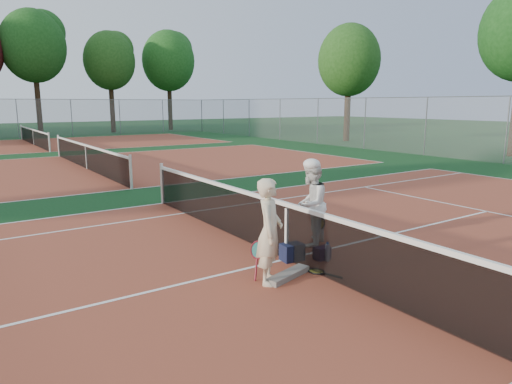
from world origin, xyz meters
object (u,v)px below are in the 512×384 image
(sports_bag_navy, at_px, (292,252))
(racket_black_held, at_px, (318,231))
(sports_bag_purple, at_px, (322,253))
(racket_red, at_px, (258,260))
(net_main, at_px, (287,231))
(racket_spare, at_px, (316,272))
(player_a, at_px, (270,231))
(player_b, at_px, (311,204))
(water_bottle, at_px, (327,253))

(sports_bag_navy, bearing_deg, racket_black_held, 20.67)
(sports_bag_purple, bearing_deg, racket_red, -176.74)
(net_main, xyz_separation_m, racket_red, (-0.90, -0.43, -0.22))
(net_main, bearing_deg, racket_spare, -88.62)
(racket_red, xyz_separation_m, racket_black_held, (1.86, 0.68, -0.00))
(sports_bag_navy, xyz_separation_m, sports_bag_purple, (0.47, -0.26, -0.04))
(sports_bag_purple, bearing_deg, sports_bag_navy, 151.22)
(racket_red, distance_m, racket_black_held, 1.98)
(player_a, bearing_deg, racket_red, 52.49)
(player_b, height_order, water_bottle, player_b)
(net_main, distance_m, player_a, 1.13)
(racket_black_held, relative_size, water_bottle, 1.94)
(player_a, distance_m, sports_bag_purple, 1.57)
(racket_spare, bearing_deg, racket_black_held, -61.39)
(net_main, xyz_separation_m, water_bottle, (0.54, -0.46, -0.36))
(racket_red, relative_size, sports_bag_navy, 1.54)
(player_a, bearing_deg, player_b, -15.65)
(racket_spare, bearing_deg, water_bottle, -77.75)
(net_main, xyz_separation_m, player_a, (-0.85, -0.68, 0.30))
(net_main, height_order, racket_spare, net_main)
(net_main, height_order, sports_bag_purple, net_main)
(racket_red, xyz_separation_m, sports_bag_navy, (0.95, 0.34, -0.14))
(player_a, xyz_separation_m, sports_bag_purple, (1.37, 0.33, -0.70))
(sports_bag_purple, height_order, water_bottle, water_bottle)
(sports_bag_purple, relative_size, water_bottle, 0.91)
(sports_bag_navy, bearing_deg, net_main, 119.52)
(player_b, bearing_deg, water_bottle, 36.06)
(player_b, bearing_deg, racket_red, -6.30)
(racket_red, height_order, sports_bag_navy, racket_red)
(racket_black_held, distance_m, sports_bag_navy, 0.99)
(net_main, relative_size, water_bottle, 36.60)
(racket_red, bearing_deg, racket_spare, -58.99)
(sports_bag_navy, height_order, sports_bag_purple, sports_bag_navy)
(net_main, xyz_separation_m, player_b, (0.90, 0.42, 0.29))
(racket_red, relative_size, water_bottle, 1.95)
(net_main, bearing_deg, racket_red, -154.43)
(racket_spare, distance_m, sports_bag_purple, 0.66)
(racket_red, height_order, sports_bag_purple, racket_red)
(net_main, relative_size, player_b, 6.83)
(player_b, bearing_deg, player_a, 0.51)
(player_b, xyz_separation_m, racket_black_held, (0.07, -0.17, -0.51))
(racket_spare, xyz_separation_m, water_bottle, (0.52, 0.31, 0.14))
(sports_bag_purple, bearing_deg, racket_black_held, 53.35)
(player_b, relative_size, racket_red, 2.76)
(net_main, xyz_separation_m, racket_spare, (0.02, -0.77, -0.49))
(racket_black_held, bearing_deg, sports_bag_navy, -29.85)
(player_a, relative_size, sports_bag_purple, 5.92)
(player_a, bearing_deg, sports_bag_purple, -34.12)
(racket_red, height_order, racket_black_held, racket_red)
(player_a, distance_m, racket_black_held, 2.11)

